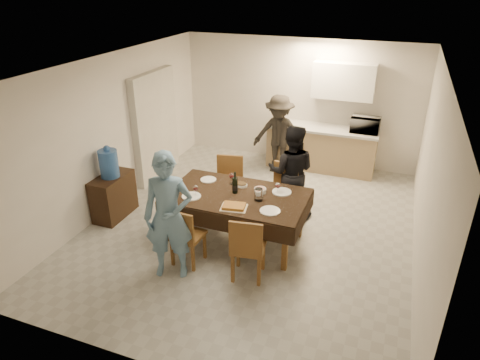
% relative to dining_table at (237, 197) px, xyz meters
% --- Properties ---
extents(floor, '(5.00, 6.00, 0.02)m').
position_rel_dining_table_xyz_m(floor, '(0.06, 0.48, -0.76)').
color(floor, '#A5A5A0').
rests_on(floor, ground).
extents(ceiling, '(5.00, 6.00, 0.02)m').
position_rel_dining_table_xyz_m(ceiling, '(0.06, 0.48, 1.84)').
color(ceiling, white).
rests_on(ceiling, wall_back).
extents(wall_back, '(5.00, 0.02, 2.60)m').
position_rel_dining_table_xyz_m(wall_back, '(0.06, 3.48, 0.54)').
color(wall_back, silver).
rests_on(wall_back, floor).
extents(wall_front, '(5.00, 0.02, 2.60)m').
position_rel_dining_table_xyz_m(wall_front, '(0.06, -2.52, 0.54)').
color(wall_front, silver).
rests_on(wall_front, floor).
extents(wall_left, '(0.02, 6.00, 2.60)m').
position_rel_dining_table_xyz_m(wall_left, '(-2.44, 0.48, 0.54)').
color(wall_left, silver).
rests_on(wall_left, floor).
extents(wall_right, '(0.02, 6.00, 2.60)m').
position_rel_dining_table_xyz_m(wall_right, '(2.56, 0.48, 0.54)').
color(wall_right, silver).
rests_on(wall_right, floor).
extents(stub_partition, '(0.15, 1.40, 2.10)m').
position_rel_dining_table_xyz_m(stub_partition, '(-2.36, 1.68, 0.29)').
color(stub_partition, beige).
rests_on(stub_partition, floor).
extents(kitchen_base_cabinet, '(2.20, 0.60, 0.86)m').
position_rel_dining_table_xyz_m(kitchen_base_cabinet, '(0.66, 3.16, -0.33)').
color(kitchen_base_cabinet, '#9F8B5F').
rests_on(kitchen_base_cabinet, floor).
extents(kitchen_worktop, '(2.24, 0.64, 0.05)m').
position_rel_dining_table_xyz_m(kitchen_worktop, '(0.66, 3.16, 0.12)').
color(kitchen_worktop, '#BCBBB6').
rests_on(kitchen_worktop, kitchen_base_cabinet).
extents(upper_cabinet, '(1.20, 0.34, 0.70)m').
position_rel_dining_table_xyz_m(upper_cabinet, '(0.96, 3.30, 1.09)').
color(upper_cabinet, white).
rests_on(upper_cabinet, wall_back).
extents(dining_table, '(2.05, 1.19, 0.80)m').
position_rel_dining_table_xyz_m(dining_table, '(0.00, 0.00, 0.00)').
color(dining_table, black).
rests_on(dining_table, floor).
extents(chair_near_left, '(0.44, 0.44, 0.49)m').
position_rel_dining_table_xyz_m(chair_near_left, '(-0.45, -0.84, -0.21)').
color(chair_near_left, brown).
rests_on(chair_near_left, floor).
extents(chair_near_right, '(0.50, 0.50, 0.52)m').
position_rel_dining_table_xyz_m(chair_near_right, '(0.45, -0.84, -0.18)').
color(chair_near_right, brown).
rests_on(chair_near_right, floor).
extents(chair_far_left, '(0.53, 0.53, 0.53)m').
position_rel_dining_table_xyz_m(chair_far_left, '(-0.45, 0.66, -0.16)').
color(chair_far_left, brown).
rests_on(chair_far_left, floor).
extents(chair_far_right, '(0.54, 0.54, 0.53)m').
position_rel_dining_table_xyz_m(chair_far_right, '(0.45, 0.66, -0.16)').
color(chair_far_right, brown).
rests_on(chair_far_right, floor).
extents(console, '(0.40, 0.79, 0.73)m').
position_rel_dining_table_xyz_m(console, '(-2.22, -0.02, -0.39)').
color(console, black).
rests_on(console, floor).
extents(water_jug, '(0.31, 0.31, 0.46)m').
position_rel_dining_table_xyz_m(water_jug, '(-2.22, -0.02, 0.20)').
color(water_jug, '#3566B7').
rests_on(water_jug, console).
extents(wine_bottle, '(0.08, 0.08, 0.34)m').
position_rel_dining_table_xyz_m(wine_bottle, '(-0.05, 0.05, 0.20)').
color(wine_bottle, black).
rests_on(wine_bottle, dining_table).
extents(water_pitcher, '(0.12, 0.12, 0.18)m').
position_rel_dining_table_xyz_m(water_pitcher, '(0.35, -0.05, 0.13)').
color(water_pitcher, white).
rests_on(water_pitcher, dining_table).
extents(savoury_tart, '(0.40, 0.33, 0.05)m').
position_rel_dining_table_xyz_m(savoury_tart, '(0.10, -0.38, 0.06)').
color(savoury_tart, '#B87336').
rests_on(savoury_tart, dining_table).
extents(salad_bowl, '(0.18, 0.18, 0.07)m').
position_rel_dining_table_xyz_m(salad_bowl, '(0.30, 0.18, 0.07)').
color(salad_bowl, white).
rests_on(salad_bowl, dining_table).
extents(mushroom_dish, '(0.20, 0.20, 0.04)m').
position_rel_dining_table_xyz_m(mushroom_dish, '(-0.05, 0.28, 0.05)').
color(mushroom_dish, white).
rests_on(mushroom_dish, dining_table).
extents(wine_glass_a, '(0.08, 0.08, 0.17)m').
position_rel_dining_table_xyz_m(wine_glass_a, '(-0.55, -0.25, 0.12)').
color(wine_glass_a, white).
rests_on(wine_glass_a, dining_table).
extents(wine_glass_b, '(0.08, 0.08, 0.18)m').
position_rel_dining_table_xyz_m(wine_glass_b, '(0.55, 0.25, 0.13)').
color(wine_glass_b, white).
rests_on(wine_glass_b, dining_table).
extents(wine_glass_c, '(0.09, 0.09, 0.19)m').
position_rel_dining_table_xyz_m(wine_glass_c, '(-0.20, 0.30, 0.13)').
color(wine_glass_c, white).
rests_on(wine_glass_c, dining_table).
extents(plate_near_left, '(0.28, 0.28, 0.02)m').
position_rel_dining_table_xyz_m(plate_near_left, '(-0.60, -0.30, 0.04)').
color(plate_near_left, white).
rests_on(plate_near_left, dining_table).
extents(plate_near_right, '(0.28, 0.28, 0.02)m').
position_rel_dining_table_xyz_m(plate_near_right, '(0.60, -0.30, 0.04)').
color(plate_near_right, white).
rests_on(plate_near_right, dining_table).
extents(plate_far_left, '(0.25, 0.25, 0.01)m').
position_rel_dining_table_xyz_m(plate_far_left, '(-0.60, 0.30, 0.04)').
color(plate_far_left, white).
rests_on(plate_far_left, dining_table).
extents(plate_far_right, '(0.29, 0.29, 0.02)m').
position_rel_dining_table_xyz_m(plate_far_right, '(0.60, 0.30, 0.05)').
color(plate_far_right, white).
rests_on(plate_far_right, dining_table).
extents(microwave, '(0.55, 0.37, 0.30)m').
position_rel_dining_table_xyz_m(microwave, '(1.48, 3.16, 0.30)').
color(microwave, white).
rests_on(microwave, kitchen_worktop).
extents(person_near, '(0.76, 0.62, 1.79)m').
position_rel_dining_table_xyz_m(person_near, '(-0.55, -1.05, 0.13)').
color(person_near, '#648CB0').
rests_on(person_near, floor).
extents(person_far, '(0.86, 0.71, 1.61)m').
position_rel_dining_table_xyz_m(person_far, '(0.55, 1.05, 0.04)').
color(person_far, black).
rests_on(person_far, floor).
extents(person_kitchen, '(1.04, 0.60, 1.61)m').
position_rel_dining_table_xyz_m(person_kitchen, '(-0.14, 2.71, 0.04)').
color(person_kitchen, black).
rests_on(person_kitchen, floor).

